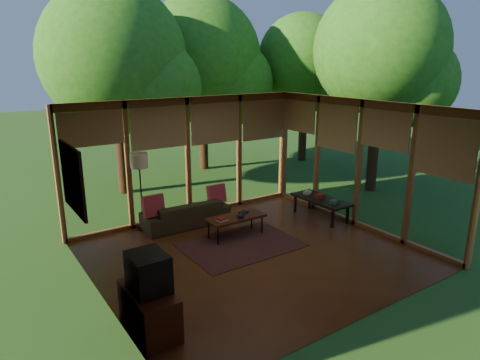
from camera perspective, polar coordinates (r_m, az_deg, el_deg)
floor at (r=8.02m, az=1.72°, el=-9.90°), size 5.50×5.50×0.00m
ceiling at (r=7.27m, az=1.90°, el=9.67°), size 5.50×5.50×0.00m
wall_left at (r=6.40m, az=-18.66°, el=-4.43°), size 0.04×5.00×2.70m
wall_front at (r=5.80m, az=16.47°, el=-6.31°), size 5.50×0.04×2.70m
window_wall_back at (r=9.61m, az=-6.95°, el=2.87°), size 5.50×0.12×2.70m
window_wall_right at (r=9.36m, az=15.61°, el=2.06°), size 0.12×5.00×2.70m
exterior_lawn at (r=18.81m, az=7.33°, el=4.92°), size 40.00×40.00×0.00m
tree_nw at (r=11.62m, az=-16.51°, el=15.32°), size 3.68×3.68×5.36m
tree_ne at (r=13.93m, az=-5.34°, el=15.85°), size 3.82×3.82×5.44m
tree_se at (r=11.90m, az=18.16°, el=16.21°), size 3.38×3.38×5.43m
tree_far at (r=15.12m, az=8.31°, el=15.61°), size 3.02×3.02×5.01m
rug at (r=8.39m, az=0.11°, el=-8.62°), size 2.20×1.56×0.01m
sofa at (r=9.33m, az=-7.24°, el=-4.44°), size 1.87×0.78×0.54m
pillow_left at (r=8.89m, az=-11.48°, el=-3.44°), size 0.44×0.23×0.46m
pillow_right at (r=9.53m, az=-3.15°, el=-1.92°), size 0.41×0.22×0.43m
ct_book_lower at (r=8.42m, az=-2.39°, el=-5.34°), size 0.22×0.17×0.03m
ct_book_upper at (r=8.41m, az=-2.39°, el=-5.15°), size 0.21×0.17×0.03m
ct_book_side at (r=8.83m, az=0.49°, el=-4.32°), size 0.21×0.19×0.03m
ct_bowl at (r=8.58m, az=0.07°, el=-4.78°), size 0.16×0.16×0.07m
media_cabinet at (r=5.97m, az=-12.01°, el=-16.64°), size 0.50×1.00×0.60m
television at (r=5.71m, az=-12.14°, el=-11.91°), size 0.45×0.55×0.50m
console_book_a at (r=9.54m, az=12.43°, el=-2.84°), size 0.22×0.18×0.07m
console_book_b at (r=9.83m, az=10.55°, el=-2.11°), size 0.21×0.16×0.09m
console_book_c at (r=10.11m, az=8.97°, el=-1.65°), size 0.24×0.22×0.05m
floor_lamp at (r=8.94m, az=-13.29°, el=1.97°), size 0.36×0.36×1.65m
coffee_table at (r=8.66m, az=-0.58°, el=-5.09°), size 1.20×0.50×0.43m
side_console at (r=9.83m, az=10.73°, el=-2.69°), size 0.60×1.40×0.46m
wall_painting at (r=7.66m, az=-21.40°, el=0.13°), size 0.06×1.35×1.15m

